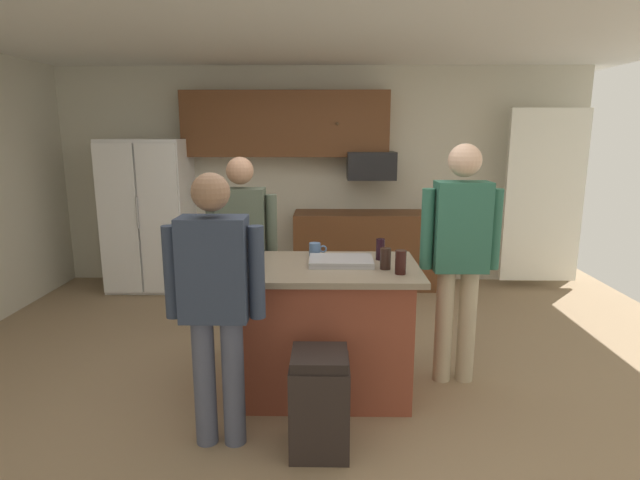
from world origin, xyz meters
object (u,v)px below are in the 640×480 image
mug_blue_stoneware (316,250)px  kitchen_island (319,328)px  tumbler_amber (385,259)px  glass_dark_ale (260,249)px  trash_bin (320,402)px  person_guest_by_door (215,295)px  person_guest_left (242,244)px  glass_pilsner (380,249)px  glass_short_whisky (401,262)px  person_guest_right (460,248)px  microwave_over_range (371,166)px  refrigerator (150,215)px  serving_tray (341,261)px  mug_ceramic_white (241,264)px  glass_stout_tall (258,260)px

mug_blue_stoneware → kitchen_island: bearing=-83.4°
tumbler_amber → glass_dark_ale: bearing=164.9°
trash_bin → person_guest_by_door: bearing=173.8°
person_guest_left → glass_dark_ale: 0.51m
kitchen_island → glass_dark_ale: bearing=161.2°
glass_pilsner → trash_bin: (-0.42, -0.87, -0.71)m
glass_short_whisky → glass_pilsner: bearing=103.9°
person_guest_right → trash_bin: person_guest_right is taller
person_guest_by_door → glass_pilsner: person_guest_by_door is taller
microwave_over_range → mug_blue_stoneware: 2.47m
refrigerator → trash_bin: size_ratio=2.88×
glass_dark_ale → trash_bin: 1.20m
glass_pilsner → mug_blue_stoneware: bearing=167.9°
mug_blue_stoneware → trash_bin: (0.04, -0.97, -0.68)m
person_guest_right → serving_tray: 0.87m
person_guest_left → glass_pilsner: 1.16m
mug_ceramic_white → glass_short_whisky: bearing=-1.2°
serving_tray → trash_bin: size_ratio=0.72×
person_guest_by_door → glass_dark_ale: 0.81m
refrigerator → glass_pilsner: (2.47, -2.33, 0.13)m
glass_short_whisky → glass_stout_tall: size_ratio=1.20×
person_guest_left → person_guest_right: bearing=29.2°
person_guest_by_door → mug_blue_stoneware: (0.55, 0.91, 0.05)m
kitchen_island → mug_ceramic_white: size_ratio=10.18×
glass_dark_ale → serving_tray: size_ratio=0.37×
person_guest_by_door → glass_short_whisky: size_ratio=10.34×
glass_stout_tall → serving_tray: (0.55, 0.15, -0.04)m
person_guest_right → serving_tray: bearing=-0.9°
person_guest_by_door → glass_stout_tall: size_ratio=12.39×
person_guest_left → glass_pilsner: size_ratio=10.78×
mug_ceramic_white → refrigerator: bearing=119.7°
microwave_over_range → mug_blue_stoneware: (-0.59, -2.35, -0.46)m
glass_dark_ale → glass_stout_tall: size_ratio=1.25×
person_guest_left → glass_pilsner: person_guest_left is taller
person_guest_left → trash_bin: (0.65, -1.32, -0.64)m
refrigerator → glass_stout_tall: refrigerator is taller
mug_blue_stoneware → glass_dark_ale: bearing=-163.3°
glass_stout_tall → trash_bin: 1.01m
glass_dark_ale → refrigerator: bearing=124.4°
person_guest_right → mug_ceramic_white: size_ratio=13.10×
person_guest_right → trash_bin: bearing=31.6°
person_guest_right → glass_stout_tall: person_guest_right is taller
glass_short_whisky → mug_ceramic_white: (-1.03, 0.02, -0.02)m
glass_dark_ale → tumbler_amber: bearing=-15.1°
person_guest_by_door → serving_tray: size_ratio=3.68×
tumbler_amber → glass_pilsner: bearing=91.9°
refrigerator → person_guest_right: size_ratio=1.00×
microwave_over_range → trash_bin: (-0.55, -3.32, -1.15)m
person_guest_left → mug_blue_stoneware: bearing=14.2°
glass_dark_ale → glass_stout_tall: (0.03, -0.26, -0.02)m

